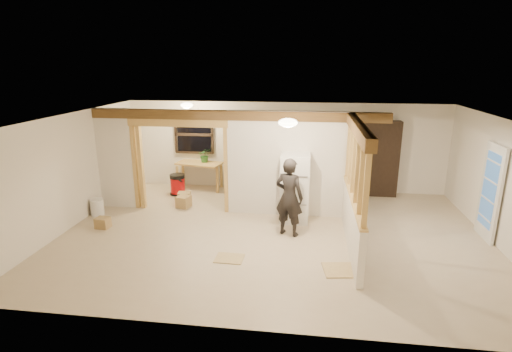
# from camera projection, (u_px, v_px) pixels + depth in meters

# --- Properties ---
(floor) EXTENTS (9.00, 6.50, 0.01)m
(floor) POSITION_uv_depth(u_px,v_px,m) (273.00, 234.00, 8.60)
(floor) COLOR #C2B090
(floor) RESTS_ON ground
(ceiling) EXTENTS (9.00, 6.50, 0.01)m
(ceiling) POSITION_uv_depth(u_px,v_px,m) (274.00, 118.00, 7.92)
(ceiling) COLOR white
(wall_back) EXTENTS (9.00, 0.01, 2.50)m
(wall_back) POSITION_uv_depth(u_px,v_px,m) (284.00, 147.00, 11.36)
(wall_back) COLOR silver
(wall_back) RESTS_ON floor
(wall_front) EXTENTS (9.00, 0.01, 2.50)m
(wall_front) POSITION_uv_depth(u_px,v_px,m) (251.00, 248.00, 5.16)
(wall_front) COLOR silver
(wall_front) RESTS_ON floor
(wall_left) EXTENTS (0.01, 6.50, 2.50)m
(wall_left) POSITION_uv_depth(u_px,v_px,m) (71.00, 171.00, 8.83)
(wall_left) COLOR silver
(wall_left) RESTS_ON floor
(wall_right) EXTENTS (0.01, 6.50, 2.50)m
(wall_right) POSITION_uv_depth(u_px,v_px,m) (506.00, 187.00, 7.69)
(wall_right) COLOR silver
(wall_right) RESTS_ON floor
(partition_left_stub) EXTENTS (0.90, 0.12, 2.50)m
(partition_left_stub) POSITION_uv_depth(u_px,v_px,m) (116.00, 159.00, 9.91)
(partition_left_stub) COLOR silver
(partition_left_stub) RESTS_ON floor
(partition_center) EXTENTS (2.80, 0.12, 2.50)m
(partition_center) POSITION_uv_depth(u_px,v_px,m) (287.00, 164.00, 9.38)
(partition_center) COLOR silver
(partition_center) RESTS_ON floor
(doorway_frame) EXTENTS (2.46, 0.14, 2.20)m
(doorway_frame) POSITION_uv_depth(u_px,v_px,m) (180.00, 167.00, 9.75)
(doorway_frame) COLOR tan
(doorway_frame) RESTS_ON floor
(header_beam_back) EXTENTS (7.00, 0.18, 0.22)m
(header_beam_back) POSITION_uv_depth(u_px,v_px,m) (236.00, 115.00, 9.22)
(header_beam_back) COLOR brown
(header_beam_back) RESTS_ON ceiling
(header_beam_right) EXTENTS (0.18, 3.30, 0.22)m
(header_beam_right) POSITION_uv_depth(u_px,v_px,m) (359.00, 129.00, 7.36)
(header_beam_right) COLOR brown
(header_beam_right) RESTS_ON ceiling
(pony_wall) EXTENTS (0.12, 3.20, 1.00)m
(pony_wall) POSITION_uv_depth(u_px,v_px,m) (352.00, 223.00, 7.88)
(pony_wall) COLOR silver
(pony_wall) RESTS_ON floor
(stud_partition) EXTENTS (0.14, 3.20, 1.32)m
(stud_partition) POSITION_uv_depth(u_px,v_px,m) (356.00, 166.00, 7.56)
(stud_partition) COLOR tan
(stud_partition) RESTS_ON pony_wall
(window_back) EXTENTS (1.12, 0.10, 1.10)m
(window_back) POSITION_uv_depth(u_px,v_px,m) (194.00, 135.00, 11.53)
(window_back) COLOR black
(window_back) RESTS_ON wall_back
(french_door) EXTENTS (0.12, 0.86, 2.00)m
(french_door) POSITION_uv_depth(u_px,v_px,m) (490.00, 192.00, 8.15)
(french_door) COLOR white
(french_door) RESTS_ON floor
(ceiling_dome_main) EXTENTS (0.36, 0.36, 0.16)m
(ceiling_dome_main) POSITION_uv_depth(u_px,v_px,m) (288.00, 123.00, 7.41)
(ceiling_dome_main) COLOR #FFEABF
(ceiling_dome_main) RESTS_ON ceiling
(ceiling_dome_util) EXTENTS (0.32, 0.32, 0.14)m
(ceiling_dome_util) POSITION_uv_depth(u_px,v_px,m) (187.00, 105.00, 10.43)
(ceiling_dome_util) COLOR #FFEABF
(ceiling_dome_util) RESTS_ON ceiling
(hanging_bulb) EXTENTS (0.07, 0.07, 0.07)m
(hanging_bulb) POSITION_uv_depth(u_px,v_px,m) (199.00, 121.00, 9.78)
(hanging_bulb) COLOR #FFD88C
(hanging_bulb) RESTS_ON ceiling
(refrigerator) EXTENTS (0.65, 0.63, 1.58)m
(refrigerator) POSITION_uv_depth(u_px,v_px,m) (295.00, 188.00, 9.12)
(refrigerator) COLOR silver
(refrigerator) RESTS_ON floor
(woman) EXTENTS (0.72, 0.59, 1.68)m
(woman) POSITION_uv_depth(u_px,v_px,m) (289.00, 197.00, 8.35)
(woman) COLOR black
(woman) RESTS_ON floor
(work_table) EXTENTS (1.37, 0.88, 0.80)m
(work_table) POSITION_uv_depth(u_px,v_px,m) (200.00, 176.00, 11.54)
(work_table) COLOR tan
(work_table) RESTS_ON floor
(potted_plant) EXTENTS (0.45, 0.42, 0.40)m
(potted_plant) POSITION_uv_depth(u_px,v_px,m) (205.00, 155.00, 11.43)
(potted_plant) COLOR #2A642A
(potted_plant) RESTS_ON work_table
(shop_vac) EXTENTS (0.52, 0.52, 0.59)m
(shop_vac) POSITION_uv_depth(u_px,v_px,m) (178.00, 184.00, 11.09)
(shop_vac) COLOR #B70A0C
(shop_vac) RESTS_ON floor
(bookshelf) EXTENTS (1.03, 0.34, 2.07)m
(bookshelf) POSITION_uv_depth(u_px,v_px,m) (379.00, 159.00, 10.85)
(bookshelf) COLOR black
(bookshelf) RESTS_ON floor
(bucket) EXTENTS (0.38, 0.38, 0.39)m
(bucket) POSITION_uv_depth(u_px,v_px,m) (97.00, 207.00, 9.63)
(bucket) COLOR white
(bucket) RESTS_ON floor
(box_util_a) EXTENTS (0.36, 0.32, 0.28)m
(box_util_a) POSITION_uv_depth(u_px,v_px,m) (184.00, 197.00, 10.50)
(box_util_a) COLOR #A78551
(box_util_a) RESTS_ON floor
(box_util_b) EXTENTS (0.38, 0.38, 0.29)m
(box_util_b) POSITION_uv_depth(u_px,v_px,m) (184.00, 202.00, 10.15)
(box_util_b) COLOR #A78551
(box_util_b) RESTS_ON floor
(box_front) EXTENTS (0.32, 0.27, 0.24)m
(box_front) POSITION_uv_depth(u_px,v_px,m) (103.00, 223.00, 8.88)
(box_front) COLOR #A78551
(box_front) RESTS_ON floor
(floor_panel_near) EXTENTS (0.62, 0.62, 0.02)m
(floor_panel_near) POSITION_uv_depth(u_px,v_px,m) (339.00, 270.00, 7.08)
(floor_panel_near) COLOR tan
(floor_panel_near) RESTS_ON floor
(floor_panel_far) EXTENTS (0.54, 0.44, 0.02)m
(floor_panel_far) POSITION_uv_depth(u_px,v_px,m) (229.00, 258.00, 7.51)
(floor_panel_far) COLOR tan
(floor_panel_far) RESTS_ON floor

